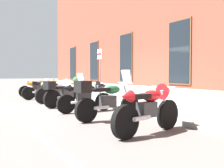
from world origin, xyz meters
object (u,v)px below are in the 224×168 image
Objects in this scene: parking_sign at (100,66)px; motorcycle_silver_touring at (66,93)px; motorcycle_grey_naked at (38,88)px; motorcycle_red_sport at (151,107)px; motorcycle_green_touring at (106,99)px; motorcycle_black_sport at (88,95)px; barrel_planter at (77,87)px; motorcycle_orange_sport at (45,88)px; motorcycle_white_sport at (59,90)px.

motorcycle_silver_touring is at bearing -61.72° from parking_sign.
motorcycle_grey_naked is 1.01× the size of motorcycle_red_sport.
motorcycle_grey_naked is 8.26m from motorcycle_green_touring.
parking_sign is (-2.65, 1.76, 1.04)m from motorcycle_black_sport.
barrel_planter is at bearing 168.32° from motorcycle_red_sport.
motorcycle_silver_touring is (5.00, -0.12, 0.05)m from motorcycle_grey_naked.
motorcycle_green_touring is at bearing -0.91° from motorcycle_orange_sport.
motorcycle_orange_sport is at bearing -142.99° from parking_sign.
motorcycle_white_sport is at bearing 172.05° from motorcycle_silver_touring.
motorcycle_black_sport is at bearing 173.61° from motorcycle_green_touring.
motorcycle_orange_sport is 1.83m from motorcycle_white_sport.
motorcycle_black_sport is 0.93× the size of motorcycle_green_touring.
motorcycle_black_sport is 0.88× the size of parking_sign.
motorcycle_green_touring is 0.94× the size of parking_sign.
motorcycle_red_sport reaches higher than motorcycle_black_sport.
motorcycle_black_sport is at bearing 0.87° from motorcycle_orange_sport.
barrel_planter is (-2.18, 1.70, -0.02)m from motorcycle_white_sport.
motorcycle_orange_sport is at bearing -176.21° from motorcycle_white_sport.
motorcycle_red_sport reaches higher than motorcycle_grey_naked.
motorcycle_orange_sport is 1.02× the size of motorcycle_silver_touring.
motorcycle_white_sport is 1.03× the size of motorcycle_black_sport.
motorcycle_silver_touring reaches higher than motorcycle_white_sport.
motorcycle_orange_sport is 1.06× the size of motorcycle_black_sport.
barrel_planter is (-0.35, 1.82, -0.01)m from motorcycle_orange_sport.
motorcycle_white_sport is (3.34, 0.12, 0.08)m from motorcycle_grey_naked.
motorcycle_black_sport is 3.53m from motorcycle_red_sport.
parking_sign is (0.62, 1.72, 1.04)m from motorcycle_white_sport.
parking_sign is (-1.05, 1.95, 1.07)m from motorcycle_silver_touring.
motorcycle_green_touring is 4.84m from parking_sign.
parking_sign is at bearing 163.07° from motorcycle_red_sport.
motorcycle_grey_naked is at bearing -122.52° from barrel_planter.
barrel_planter reaches higher than motorcycle_black_sport.
parking_sign reaches higher than motorcycle_green_touring.
motorcycle_black_sport is 2.00× the size of barrel_planter.
motorcycle_white_sport is at bearing -37.89° from barrel_planter.
motorcycle_red_sport is (5.13, 0.07, 0.03)m from motorcycle_silver_touring.
motorcycle_grey_naked is 4.50m from parking_sign.
barrel_planter reaches higher than motorcycle_grey_naked.
parking_sign is (-6.18, 1.88, 1.04)m from motorcycle_red_sport.
motorcycle_white_sport is 2.10m from parking_sign.
motorcycle_white_sport reaches higher than motorcycle_red_sport.
motorcycle_white_sport is (1.83, 0.12, 0.01)m from motorcycle_orange_sport.
motorcycle_green_touring is 2.15× the size of barrel_planter.
motorcycle_green_touring is at bearing -177.90° from motorcycle_red_sport.
parking_sign is (2.44, 1.84, 1.05)m from motorcycle_orange_sport.
motorcycle_green_touring is 1.87m from motorcycle_red_sport.
motorcycle_grey_naked is 2.15m from barrel_planter.
motorcycle_green_touring reaches higher than motorcycle_silver_touring.
motorcycle_silver_touring reaches higher than motorcycle_orange_sport.
motorcycle_grey_naked is 5.00m from motorcycle_silver_touring.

